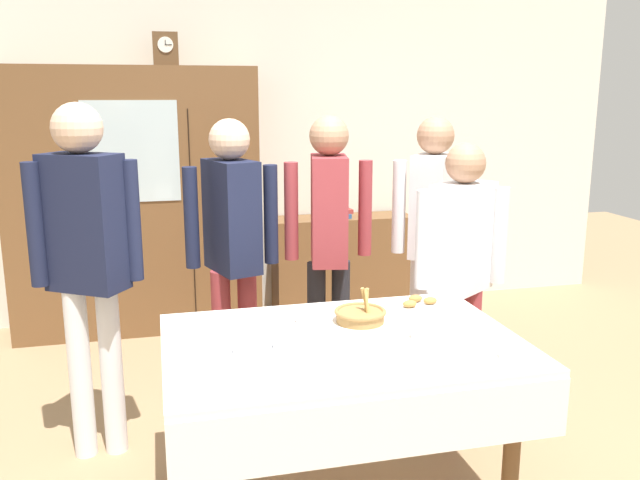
# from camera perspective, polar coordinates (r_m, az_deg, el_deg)

# --- Properties ---
(ground_plane) EXTENTS (12.00, 12.00, 0.00)m
(ground_plane) POSITION_cam_1_polar(r_m,az_deg,el_deg) (3.40, 0.86, -19.58)
(ground_plane) COLOR #997A56
(ground_plane) RESTS_ON ground
(back_wall) EXTENTS (6.40, 0.10, 2.70)m
(back_wall) POSITION_cam_1_polar(r_m,az_deg,el_deg) (5.50, -6.20, 7.71)
(back_wall) COLOR silver
(back_wall) RESTS_ON ground
(dining_table) EXTENTS (1.51, 1.05, 0.77)m
(dining_table) POSITION_cam_1_polar(r_m,az_deg,el_deg) (2.89, 2.11, -10.78)
(dining_table) COLOR brown
(dining_table) RESTS_ON ground
(wall_cabinet) EXTENTS (1.83, 0.46, 1.99)m
(wall_cabinet) POSITION_cam_1_polar(r_m,az_deg,el_deg) (5.20, -15.54, 3.14)
(wall_cabinet) COLOR brown
(wall_cabinet) RESTS_ON ground
(mantel_clock) EXTENTS (0.18, 0.11, 0.24)m
(mantel_clock) POSITION_cam_1_polar(r_m,az_deg,el_deg) (5.15, -13.12, 15.66)
(mantel_clock) COLOR brown
(mantel_clock) RESTS_ON wall_cabinet
(bookshelf_low) EXTENTS (1.15, 0.35, 0.81)m
(bookshelf_low) POSITION_cam_1_polar(r_m,az_deg,el_deg) (5.57, 1.93, -2.06)
(bookshelf_low) COLOR brown
(bookshelf_low) RESTS_ON ground
(book_stack) EXTENTS (0.13, 0.22, 0.07)m
(book_stack) POSITION_cam_1_polar(r_m,az_deg,el_deg) (5.48, 1.96, 2.37)
(book_stack) COLOR #2D5184
(book_stack) RESTS_ON bookshelf_low
(tea_cup_far_left) EXTENTS (0.13, 0.13, 0.06)m
(tea_cup_far_left) POSITION_cam_1_polar(r_m,az_deg,el_deg) (2.89, 8.61, -7.99)
(tea_cup_far_left) COLOR white
(tea_cup_far_left) RESTS_ON dining_table
(tea_cup_front_edge) EXTENTS (0.13, 0.13, 0.06)m
(tea_cup_front_edge) POSITION_cam_1_polar(r_m,az_deg,el_deg) (2.72, -6.66, -9.20)
(tea_cup_front_edge) COLOR white
(tea_cup_front_edge) RESTS_ON dining_table
(tea_cup_center) EXTENTS (0.13, 0.13, 0.06)m
(tea_cup_center) POSITION_cam_1_polar(r_m,az_deg,el_deg) (2.76, 16.00, -9.39)
(tea_cup_center) COLOR white
(tea_cup_center) RESTS_ON dining_table
(tea_cup_near_right) EXTENTS (0.13, 0.13, 0.06)m
(tea_cup_near_right) POSITION_cam_1_polar(r_m,az_deg,el_deg) (3.14, 11.71, -6.38)
(tea_cup_near_right) COLOR white
(tea_cup_near_right) RESTS_ON dining_table
(tea_cup_mid_right) EXTENTS (0.13, 0.13, 0.06)m
(tea_cup_mid_right) POSITION_cam_1_polar(r_m,az_deg,el_deg) (3.04, -1.30, -6.79)
(tea_cup_mid_right) COLOR white
(tea_cup_mid_right) RESTS_ON dining_table
(tea_cup_mid_left) EXTENTS (0.13, 0.13, 0.06)m
(tea_cup_mid_left) POSITION_cam_1_polar(r_m,az_deg,el_deg) (2.76, -3.20, -8.87)
(tea_cup_mid_left) COLOR white
(tea_cup_mid_left) RESTS_ON dining_table
(bread_basket) EXTENTS (0.24, 0.24, 0.16)m
(bread_basket) POSITION_cam_1_polar(r_m,az_deg,el_deg) (3.08, 3.48, -6.41)
(bread_basket) COLOR #9E7542
(bread_basket) RESTS_ON dining_table
(pastry_plate) EXTENTS (0.28, 0.28, 0.05)m
(pastry_plate) POSITION_cam_1_polar(r_m,az_deg,el_deg) (3.31, 8.50, -5.53)
(pastry_plate) COLOR white
(pastry_plate) RESTS_ON dining_table
(spoon_far_right) EXTENTS (0.12, 0.02, 0.01)m
(spoon_far_right) POSITION_cam_1_polar(r_m,az_deg,el_deg) (2.70, 4.66, -9.88)
(spoon_far_right) COLOR silver
(spoon_far_right) RESTS_ON dining_table
(spoon_near_right) EXTENTS (0.12, 0.02, 0.01)m
(spoon_near_right) POSITION_cam_1_polar(r_m,az_deg,el_deg) (2.77, 1.47, -9.32)
(spoon_near_right) COLOR silver
(spoon_near_right) RESTS_ON dining_table
(person_by_cabinet) EXTENTS (0.52, 0.39, 1.68)m
(person_by_cabinet) POSITION_cam_1_polar(r_m,az_deg,el_deg) (3.87, 0.76, 0.90)
(person_by_cabinet) COLOR #232328
(person_by_cabinet) RESTS_ON ground
(person_behind_table_right) EXTENTS (0.52, 0.37, 1.55)m
(person_behind_table_right) POSITION_cam_1_polar(r_m,az_deg,el_deg) (3.61, 12.00, -1.64)
(person_behind_table_right) COLOR #933338
(person_behind_table_right) RESTS_ON ground
(person_beside_shelf) EXTENTS (0.52, 0.36, 1.77)m
(person_beside_shelf) POSITION_cam_1_polar(r_m,az_deg,el_deg) (3.37, -19.41, -0.51)
(person_beside_shelf) COLOR silver
(person_beside_shelf) RESTS_ON ground
(person_near_right_end) EXTENTS (0.52, 0.40, 1.67)m
(person_near_right_end) POSITION_cam_1_polar(r_m,az_deg,el_deg) (3.74, -7.54, 0.27)
(person_near_right_end) COLOR #933338
(person_near_right_end) RESTS_ON ground
(person_behind_table_left) EXTENTS (0.52, 0.41, 1.67)m
(person_behind_table_left) POSITION_cam_1_polar(r_m,az_deg,el_deg) (4.12, 9.60, 1.33)
(person_behind_table_left) COLOR silver
(person_behind_table_left) RESTS_ON ground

